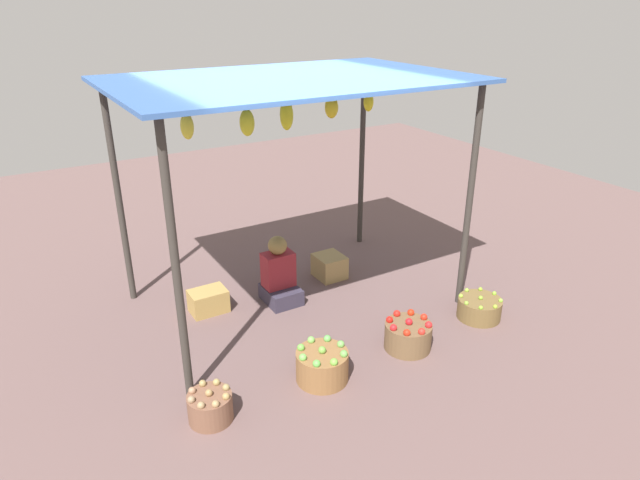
{
  "coord_description": "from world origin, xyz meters",
  "views": [
    {
      "loc": [
        -2.6,
        -4.92,
        3.18
      ],
      "look_at": [
        0.0,
        -0.56,
        0.95
      ],
      "focal_mm": 31.42,
      "sensor_mm": 36.0,
      "label": 1
    }
  ],
  "objects_px": {
    "basket_green_apples": "(322,365)",
    "basket_potatoes": "(210,406)",
    "basket_red_tomatoes": "(408,335)",
    "basket_limes": "(479,308)",
    "wooden_crate_stacked_rear": "(208,301)",
    "vendor_person": "(279,277)",
    "wooden_crate_near_vendor": "(329,266)"
  },
  "relations": [
    {
      "from": "wooden_crate_stacked_rear",
      "to": "vendor_person",
      "type": "bearing_deg",
      "value": -13.38
    },
    {
      "from": "vendor_person",
      "to": "basket_potatoes",
      "type": "xyz_separation_m",
      "value": [
        -1.37,
        -1.44,
        -0.17
      ]
    },
    {
      "from": "basket_green_apples",
      "to": "wooden_crate_stacked_rear",
      "type": "xyz_separation_m",
      "value": [
        -0.46,
        1.65,
        -0.02
      ]
    },
    {
      "from": "basket_green_apples",
      "to": "basket_limes",
      "type": "xyz_separation_m",
      "value": [
        1.99,
        0.04,
        -0.04
      ]
    },
    {
      "from": "basket_potatoes",
      "to": "basket_limes",
      "type": "distance_m",
      "value": 3.03
    },
    {
      "from": "vendor_person",
      "to": "wooden_crate_near_vendor",
      "type": "distance_m",
      "value": 0.83
    },
    {
      "from": "basket_green_apples",
      "to": "basket_red_tomatoes",
      "type": "distance_m",
      "value": 0.97
    },
    {
      "from": "basket_red_tomatoes",
      "to": "basket_limes",
      "type": "relative_size",
      "value": 0.99
    },
    {
      "from": "vendor_person",
      "to": "wooden_crate_near_vendor",
      "type": "relative_size",
      "value": 2.18
    },
    {
      "from": "basket_limes",
      "to": "basket_red_tomatoes",
      "type": "bearing_deg",
      "value": -177.19
    },
    {
      "from": "wooden_crate_near_vendor",
      "to": "vendor_person",
      "type": "bearing_deg",
      "value": -165.15
    },
    {
      "from": "basket_potatoes",
      "to": "wooden_crate_stacked_rear",
      "type": "distance_m",
      "value": 1.73
    },
    {
      "from": "basket_potatoes",
      "to": "basket_green_apples",
      "type": "relative_size",
      "value": 0.77
    },
    {
      "from": "basket_green_apples",
      "to": "basket_red_tomatoes",
      "type": "bearing_deg",
      "value": -0.38
    },
    {
      "from": "basket_potatoes",
      "to": "wooden_crate_near_vendor",
      "type": "height_order",
      "value": "basket_potatoes"
    },
    {
      "from": "basket_potatoes",
      "to": "basket_green_apples",
      "type": "height_order",
      "value": "basket_green_apples"
    },
    {
      "from": "basket_red_tomatoes",
      "to": "wooden_crate_near_vendor",
      "type": "bearing_deg",
      "value": 85.39
    },
    {
      "from": "basket_green_apples",
      "to": "basket_potatoes",
      "type": "bearing_deg",
      "value": 179.0
    },
    {
      "from": "basket_red_tomatoes",
      "to": "basket_limes",
      "type": "distance_m",
      "value": 1.02
    },
    {
      "from": "vendor_person",
      "to": "wooden_crate_stacked_rear",
      "type": "xyz_separation_m",
      "value": [
        -0.78,
        0.18,
        -0.17
      ]
    },
    {
      "from": "basket_green_apples",
      "to": "basket_limes",
      "type": "bearing_deg",
      "value": 1.25
    },
    {
      "from": "wooden_crate_stacked_rear",
      "to": "basket_limes",
      "type": "bearing_deg",
      "value": -33.27
    },
    {
      "from": "vendor_person",
      "to": "basket_red_tomatoes",
      "type": "bearing_deg",
      "value": -66.06
    },
    {
      "from": "vendor_person",
      "to": "basket_potatoes",
      "type": "height_order",
      "value": "vendor_person"
    },
    {
      "from": "basket_limes",
      "to": "wooden_crate_stacked_rear",
      "type": "distance_m",
      "value": 2.92
    },
    {
      "from": "basket_potatoes",
      "to": "basket_green_apples",
      "type": "distance_m",
      "value": 1.05
    },
    {
      "from": "basket_red_tomatoes",
      "to": "basket_potatoes",
      "type": "bearing_deg",
      "value": 179.3
    },
    {
      "from": "basket_green_apples",
      "to": "wooden_crate_stacked_rear",
      "type": "height_order",
      "value": "basket_green_apples"
    },
    {
      "from": "wooden_crate_near_vendor",
      "to": "basket_limes",
      "type": "bearing_deg",
      "value": -61.63
    },
    {
      "from": "basket_red_tomatoes",
      "to": "wooden_crate_stacked_rear",
      "type": "xyz_separation_m",
      "value": [
        -1.43,
        1.65,
        -0.01
      ]
    },
    {
      "from": "basket_red_tomatoes",
      "to": "wooden_crate_stacked_rear",
      "type": "distance_m",
      "value": 2.18
    },
    {
      "from": "basket_potatoes",
      "to": "wooden_crate_stacked_rear",
      "type": "xyz_separation_m",
      "value": [
        0.59,
        1.63,
        -0.0
      ]
    }
  ]
}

